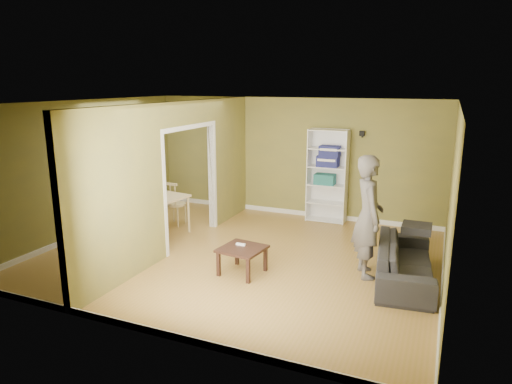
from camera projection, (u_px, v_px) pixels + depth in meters
room_shell at (240, 182)px, 7.60m from camera, size 6.50×6.50×6.50m
partition at (179, 176)px, 8.06m from camera, size 0.22×5.50×2.60m
wall_speaker at (362, 133)px, 9.30m from camera, size 0.10×0.10×0.10m
sofa at (405, 255)px, 6.84m from camera, size 2.12×1.09×0.78m
person at (369, 206)px, 6.85m from camera, size 0.99×0.89×2.21m
bookshelf at (328, 176)px, 9.69m from camera, size 0.83×0.36×1.97m
paper_box_teal at (325, 179)px, 9.68m from camera, size 0.43×0.28×0.22m
paper_box_navy_b at (328, 161)px, 9.57m from camera, size 0.44×0.29×0.23m
paper_box_navy_c at (330, 152)px, 9.51m from camera, size 0.42×0.27×0.21m
coffee_table at (242, 252)px, 7.07m from camera, size 0.64×0.64×0.43m
game_controller at (241, 244)px, 7.15m from camera, size 0.15×0.04×0.03m
dining_table at (154, 199)px, 8.94m from camera, size 1.23×0.82×0.77m
chair_left at (123, 205)px, 9.20m from camera, size 0.56×0.56×1.01m
chair_near at (133, 218)px, 8.41m from camera, size 0.47×0.47×0.97m
chair_far at (175, 203)px, 9.51m from camera, size 0.43×0.43×0.93m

